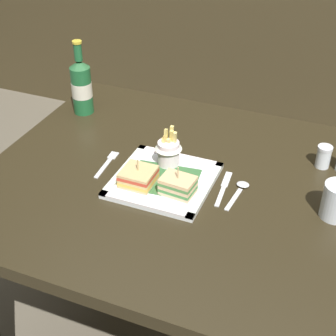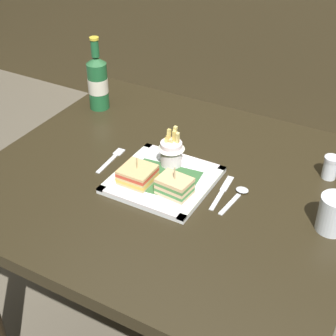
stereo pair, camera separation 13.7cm
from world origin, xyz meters
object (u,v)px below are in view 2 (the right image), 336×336
object	(u,v)px
dining_table	(172,214)
water_glass	(334,215)
fries_cup	(171,149)
salt_shaker	(330,169)
sandwich_half_right	(175,186)
beer_bottle	(98,82)
knife	(222,191)
spoon	(239,194)
square_plate	(163,180)
sandwich_half_left	(137,175)
fork	(112,159)

from	to	relation	value
dining_table	water_glass	size ratio (longest dim) A/B	11.02
fries_cup	salt_shaker	bearing A→B (deg)	22.51
sandwich_half_right	beer_bottle	size ratio (longest dim) A/B	0.37
beer_bottle	knife	xyz separation A→B (m)	(0.57, -0.24, -0.09)
knife	beer_bottle	bearing A→B (deg)	157.57
spoon	fries_cup	bearing A→B (deg)	172.63
square_plate	knife	xyz separation A→B (m)	(0.16, 0.04, -0.00)
dining_table	sandwich_half_left	size ratio (longest dim) A/B	11.96
fork	knife	size ratio (longest dim) A/B	0.87
sandwich_half_left	beer_bottle	size ratio (longest dim) A/B	0.35
fork	beer_bottle	bearing A→B (deg)	131.55
knife	sandwich_half_left	bearing A→B (deg)	-159.54
sandwich_half_right	salt_shaker	size ratio (longest dim) A/B	1.38
dining_table	sandwich_half_right	bearing A→B (deg)	-58.06
salt_shaker	sandwich_half_right	bearing A→B (deg)	-139.53
fries_cup	knife	distance (m)	0.19
spoon	fork	bearing A→B (deg)	-176.88
dining_table	spoon	world-z (taller)	spoon
knife	salt_shaker	bearing A→B (deg)	41.41
beer_bottle	square_plate	bearing A→B (deg)	-33.91
dining_table	sandwich_half_left	world-z (taller)	sandwich_half_left
sandwich_half_right	salt_shaker	bearing A→B (deg)	40.47
fries_cup	salt_shaker	xyz separation A→B (m)	(0.41, 0.17, -0.03)
salt_shaker	water_glass	bearing A→B (deg)	-74.02
water_glass	knife	distance (m)	0.29
knife	square_plate	bearing A→B (deg)	-165.90
sandwich_half_left	square_plate	bearing A→B (deg)	35.54
square_plate	fries_cup	world-z (taller)	fries_cup
square_plate	fries_cup	bearing A→B (deg)	102.33
square_plate	spoon	bearing A→B (deg)	12.83
spoon	sandwich_half_right	bearing A→B (deg)	-149.31
square_plate	spoon	distance (m)	0.21
dining_table	square_plate	xyz separation A→B (m)	(-0.01, -0.03, 0.14)
dining_table	fork	size ratio (longest dim) A/B	7.48
beer_bottle	salt_shaker	size ratio (longest dim) A/B	3.76
fries_cup	knife	xyz separation A→B (m)	(0.18, -0.04, -0.06)
fries_cup	beer_bottle	size ratio (longest dim) A/B	0.46
fries_cup	beer_bottle	distance (m)	0.44
sandwich_half_right	salt_shaker	world-z (taller)	sandwich_half_right
fork	salt_shaker	distance (m)	0.62
square_plate	water_glass	bearing A→B (deg)	4.42
square_plate	fork	size ratio (longest dim) A/B	1.88
fries_cup	sandwich_half_left	bearing A→B (deg)	-109.36
fork	water_glass	bearing A→B (deg)	0.87
sandwich_half_right	beer_bottle	bearing A→B (deg)	145.89
sandwich_half_left	salt_shaker	xyz separation A→B (m)	(0.45, 0.29, -0.00)
fries_cup	fork	distance (m)	0.19
dining_table	beer_bottle	world-z (taller)	beer_bottle
sandwich_half_left	spoon	bearing A→B (deg)	18.48
water_glass	knife	xyz separation A→B (m)	(-0.29, 0.01, -0.04)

